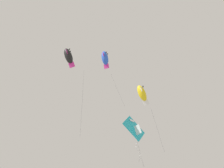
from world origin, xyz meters
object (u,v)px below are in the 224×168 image
at_px(kite_fish_highest, 142,93).
at_px(kite_fish_low_drifter, 68,56).
at_px(kite_fish_near_left, 105,58).
at_px(kite_delta_near_right, 135,129).

height_order(kite_fish_highest, kite_fish_low_drifter, kite_fish_low_drifter).
bearing_deg(kite_fish_highest, kite_fish_low_drifter, -95.40).
relative_size(kite_fish_highest, kite_fish_low_drifter, 0.68).
bearing_deg(kite_fish_near_left, kite_delta_near_right, 142.62).
distance_m(kite_delta_near_right, kite_fish_low_drifter, 10.63).
bearing_deg(kite_delta_near_right, kite_fish_highest, 37.41).
relative_size(kite_fish_low_drifter, kite_fish_near_left, 1.49).
height_order(kite_fish_low_drifter, kite_fish_near_left, kite_fish_near_left).
xyz_separation_m(kite_delta_near_right, kite_fish_low_drifter, (7.37, 3.50, 6.82)).
distance_m(kite_fish_highest, kite_fish_low_drifter, 8.85).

